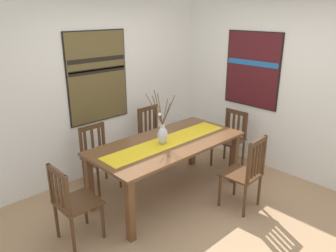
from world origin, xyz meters
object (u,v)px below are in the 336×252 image
(chair_4, at_px, (99,156))
(painting_on_back_wall, at_px, (98,77))
(centerpiece_vase, at_px, (162,133))
(painting_on_side_wall, at_px, (252,70))
(dining_table, at_px, (168,149))
(chair_1, at_px, (246,172))
(chair_3, at_px, (230,137))
(chair_2, at_px, (154,136))
(chair_0, at_px, (73,202))

(chair_4, bearing_deg, painting_on_back_wall, 52.02)
(painting_on_back_wall, bearing_deg, centerpiece_vase, -84.62)
(centerpiece_vase, distance_m, painting_on_side_wall, 1.95)
(dining_table, bearing_deg, chair_1, -61.43)
(dining_table, relative_size, chair_3, 2.29)
(dining_table, xyz_separation_m, painting_on_side_wall, (1.76, -0.07, 0.84))
(painting_on_side_wall, bearing_deg, chair_4, 158.70)
(chair_1, relative_size, painting_on_back_wall, 0.74)
(chair_4, bearing_deg, dining_table, -57.08)
(dining_table, height_order, chair_1, chair_1)
(painting_on_back_wall, bearing_deg, painting_on_side_wall, -33.46)
(centerpiece_vase, distance_m, chair_2, 1.11)
(dining_table, height_order, painting_on_back_wall, painting_on_back_wall)
(chair_0, distance_m, chair_4, 1.17)
(dining_table, xyz_separation_m, chair_2, (0.49, 0.84, -0.18))
(centerpiece_vase, relative_size, chair_2, 0.76)
(chair_3, relative_size, painting_on_side_wall, 0.77)
(chair_2, bearing_deg, chair_0, -156.08)
(chair_2, bearing_deg, painting_on_side_wall, -35.36)
(chair_3, bearing_deg, chair_1, -135.17)
(chair_0, distance_m, chair_3, 2.74)
(chair_1, bearing_deg, chair_2, 90.04)
(centerpiece_vase, relative_size, painting_on_side_wall, 0.62)
(centerpiece_vase, height_order, chair_4, centerpiece_vase)
(chair_0, distance_m, painting_on_back_wall, 1.96)
(centerpiece_vase, distance_m, chair_0, 1.35)
(chair_4, bearing_deg, centerpiece_vase, -62.41)
(painting_on_side_wall, bearing_deg, chair_2, 144.64)
(painting_on_back_wall, bearing_deg, chair_4, -127.98)
(dining_table, bearing_deg, chair_2, 59.90)
(chair_1, xyz_separation_m, chair_2, (-0.00, 1.73, -0.01))
(centerpiece_vase, bearing_deg, chair_3, -0.40)
(painting_on_side_wall, bearing_deg, painting_on_back_wall, 146.54)
(chair_0, relative_size, chair_4, 1.01)
(chair_0, relative_size, chair_1, 0.93)
(chair_0, distance_m, painting_on_side_wall, 3.30)
(chair_1, relative_size, chair_4, 1.08)
(chair_2, xyz_separation_m, chair_4, (-1.02, -0.01, -0.02))
(chair_1, distance_m, painting_on_side_wall, 1.82)
(chair_0, height_order, chair_1, chair_1)
(painting_on_back_wall, distance_m, painting_on_side_wall, 2.37)
(dining_table, bearing_deg, painting_on_side_wall, -2.16)
(chair_1, bearing_deg, chair_3, 44.83)
(chair_3, distance_m, painting_on_side_wall, 1.11)
(chair_1, height_order, painting_on_side_wall, painting_on_side_wall)
(chair_4, relative_size, painting_on_side_wall, 0.77)
(chair_1, bearing_deg, painting_on_back_wall, 108.24)
(chair_3, bearing_deg, dining_table, 179.15)
(dining_table, bearing_deg, chair_0, 179.53)
(dining_table, xyz_separation_m, chair_4, (-0.54, 0.83, -0.21))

